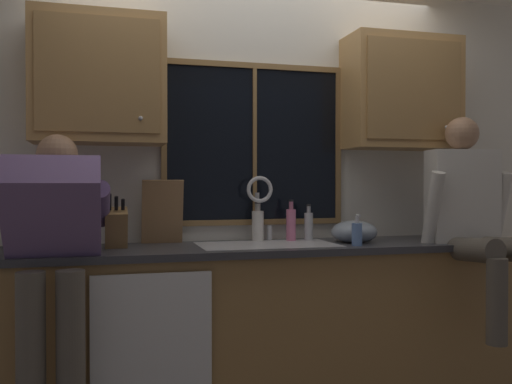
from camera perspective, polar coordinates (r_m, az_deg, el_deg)
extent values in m
cube|color=silver|center=(3.63, -0.60, 0.84)|extent=(5.61, 0.12, 2.55)
cube|color=black|center=(3.58, -0.19, 4.84)|extent=(1.10, 0.02, 0.95)
cube|color=olive|center=(3.64, -0.15, 12.62)|extent=(1.17, 0.02, 0.04)
cube|color=olive|center=(3.57, -0.15, -3.06)|extent=(1.17, 0.02, 0.04)
cube|color=olive|center=(3.47, -9.28, 4.96)|extent=(0.03, 0.02, 0.95)
cube|color=olive|center=(3.76, 8.28, 4.65)|extent=(0.03, 0.02, 0.95)
cube|color=olive|center=(3.57, -0.14, 4.86)|extent=(0.02, 0.02, 0.95)
cube|color=#A07744|center=(3.40, 0.92, -13.37)|extent=(3.21, 0.58, 0.88)
cube|color=#38383D|center=(3.30, 1.02, -5.69)|extent=(3.27, 0.62, 0.04)
cube|color=white|center=(2.97, -10.43, -15.12)|extent=(0.60, 0.02, 0.74)
cube|color=#B2844C|center=(3.35, -15.57, 10.88)|extent=(0.73, 0.33, 0.72)
cube|color=#9D7443|center=(3.18, -15.59, 11.42)|extent=(0.65, 0.01, 0.62)
sphere|color=#B2B2B7|center=(3.14, -11.56, 7.31)|extent=(0.02, 0.02, 0.02)
cube|color=#B2844C|center=(3.83, 14.42, 9.60)|extent=(0.73, 0.33, 0.72)
cube|color=#9D7443|center=(3.68, 15.75, 9.95)|extent=(0.65, 0.01, 0.62)
sphere|color=#B2B2B7|center=(3.76, 18.67, 6.20)|extent=(0.02, 0.02, 0.02)
cube|color=#B7B7BC|center=(3.31, 1.12, -5.49)|extent=(0.80, 0.46, 0.02)
cube|color=#9C9CA0|center=(3.27, -2.27, -7.33)|extent=(0.36, 0.42, 0.20)
cube|color=#9C9CA0|center=(3.38, 4.40, -7.06)|extent=(0.36, 0.42, 0.20)
cube|color=#B7B7BC|center=(3.32, 1.12, -7.21)|extent=(0.04, 0.42, 0.20)
cylinder|color=silver|center=(3.51, 0.12, -2.51)|extent=(0.03, 0.03, 0.30)
torus|color=silver|center=(3.44, 0.38, 0.26)|extent=(0.16, 0.02, 0.16)
cylinder|color=silver|center=(3.54, 1.37, -4.11)|extent=(0.03, 0.03, 0.09)
cylinder|color=#595147|center=(2.84, -21.75, -16.30)|extent=(0.13, 0.13, 0.88)
cylinder|color=#595147|center=(2.83, -18.19, -16.37)|extent=(0.13, 0.13, 0.88)
cube|color=slate|center=(2.89, -19.75, -2.45)|extent=(0.44, 0.52, 0.60)
sphere|color=#A57A5B|center=(3.12, -19.42, 3.60)|extent=(0.21, 0.21, 0.21)
cylinder|color=slate|center=(3.09, -23.55, -1.33)|extent=(0.09, 0.52, 0.26)
cylinder|color=slate|center=(3.06, -15.36, -1.31)|extent=(0.09, 0.52, 0.26)
cylinder|color=#595147|center=(3.44, 20.89, -5.46)|extent=(0.14, 0.43, 0.16)
cylinder|color=#595147|center=(3.55, 23.25, -5.29)|extent=(0.14, 0.43, 0.16)
cylinder|color=#595147|center=(3.31, 23.13, -10.11)|extent=(0.11, 0.11, 0.46)
cube|color=beige|center=(3.66, 20.04, -0.39)|extent=(0.43, 0.26, 0.56)
sphere|color=#A57A5B|center=(3.67, 20.07, 5.56)|extent=(0.20, 0.20, 0.20)
cylinder|color=beige|center=(3.49, 17.41, -1.74)|extent=(0.08, 0.20, 0.47)
cylinder|color=beige|center=(3.76, 23.34, -1.59)|extent=(0.08, 0.20, 0.47)
cube|color=olive|center=(3.21, -13.92, -3.66)|extent=(0.12, 0.18, 0.25)
cylinder|color=black|center=(3.14, -14.55, -0.97)|extent=(0.02, 0.05, 0.09)
cylinder|color=black|center=(3.14, -13.91, -1.10)|extent=(0.02, 0.04, 0.08)
cylinder|color=black|center=(3.15, -13.27, -1.23)|extent=(0.02, 0.04, 0.06)
cube|color=#997047|center=(3.39, -9.42, -1.99)|extent=(0.24, 0.10, 0.38)
ellipsoid|color=#8C99A8|center=(3.49, 9.86, -3.98)|extent=(0.28, 0.28, 0.14)
cylinder|color=#668CCC|center=(3.29, 10.15, -4.24)|extent=(0.06, 0.06, 0.13)
cylinder|color=silver|center=(3.28, 10.15, -2.77)|extent=(0.02, 0.02, 0.04)
cylinder|color=silver|center=(3.27, 10.29, -2.35)|extent=(0.01, 0.04, 0.01)
cylinder|color=pink|center=(3.52, 3.55, -3.36)|extent=(0.06, 0.06, 0.20)
cylinder|color=#AD5B7A|center=(3.51, 3.56, -1.37)|extent=(0.03, 0.03, 0.05)
cylinder|color=black|center=(3.51, 3.56, -0.87)|extent=(0.03, 0.03, 0.01)
cylinder|color=#B7B7BC|center=(3.55, 5.33, -3.50)|extent=(0.05, 0.05, 0.17)
cylinder|color=#929296|center=(3.55, 5.34, -1.77)|extent=(0.02, 0.02, 0.04)
cylinder|color=black|center=(3.55, 5.34, -1.33)|extent=(0.03, 0.03, 0.01)
cylinder|color=silver|center=(3.49, 0.18, -3.46)|extent=(0.07, 0.07, 0.19)
cylinder|color=#B3AFA7|center=(3.48, 0.18, -1.55)|extent=(0.03, 0.03, 0.05)
cylinder|color=black|center=(3.48, 0.18, -1.06)|extent=(0.04, 0.04, 0.01)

